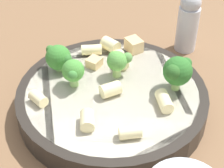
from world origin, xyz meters
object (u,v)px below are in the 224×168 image
(pasta_bowl, at_px, (112,98))
(rigatoni_3, at_px, (87,120))
(rigatoni_1, at_px, (111,45))
(rigatoni_4, at_px, (38,98))
(rigatoni_5, at_px, (164,101))
(rigatoni_7, at_px, (122,60))
(chicken_chunk_0, at_px, (94,62))
(pepper_shaker, at_px, (188,22))
(chicken_chunk_1, at_px, (134,45))
(broccoli_floret_3, at_px, (120,61))
(rigatoni_6, at_px, (92,50))
(broccoli_floret_0, at_px, (178,71))
(rigatoni_0, at_px, (108,89))
(rigatoni_2, at_px, (130,133))
(broccoli_floret_1, at_px, (59,58))
(broccoli_floret_2, at_px, (73,71))

(pasta_bowl, height_order, rigatoni_3, rigatoni_3)
(rigatoni_1, distance_m, rigatoni_4, 0.14)
(rigatoni_5, distance_m, rigatoni_7, 0.09)
(chicken_chunk_0, bearing_deg, pepper_shaker, 44.55)
(rigatoni_1, relative_size, chicken_chunk_1, 1.06)
(chicken_chunk_1, bearing_deg, rigatoni_5, -63.57)
(broccoli_floret_3, bearing_deg, rigatoni_3, -100.61)
(rigatoni_6, bearing_deg, rigatoni_4, -107.91)
(broccoli_floret_0, relative_size, pepper_shaker, 0.48)
(broccoli_floret_3, relative_size, rigatoni_1, 1.48)
(pepper_shaker, bearing_deg, rigatoni_0, -117.14)
(pepper_shaker, bearing_deg, chicken_chunk_1, -136.60)
(rigatoni_2, height_order, rigatoni_5, rigatoni_5)
(broccoli_floret_1, xyz_separation_m, rigatoni_6, (0.03, 0.04, -0.01))
(pasta_bowl, bearing_deg, broccoli_floret_0, 14.05)
(rigatoni_1, bearing_deg, rigatoni_4, -115.35)
(pasta_bowl, height_order, rigatoni_0, rigatoni_0)
(broccoli_floret_0, relative_size, rigatoni_5, 1.54)
(rigatoni_2, relative_size, rigatoni_6, 0.85)
(rigatoni_2, distance_m, chicken_chunk_1, 0.16)
(broccoli_floret_0, xyz_separation_m, broccoli_floret_1, (-0.15, 0.01, -0.01))
(rigatoni_6, bearing_deg, rigatoni_1, 31.53)
(rigatoni_4, bearing_deg, rigatoni_2, -15.33)
(broccoli_floret_3, xyz_separation_m, pepper_shaker, (0.08, 0.13, -0.01))
(broccoli_floret_2, bearing_deg, broccoli_floret_1, 134.24)
(rigatoni_1, distance_m, chicken_chunk_0, 0.04)
(broccoli_floret_1, height_order, rigatoni_5, broccoli_floret_1)
(chicken_chunk_0, xyz_separation_m, pepper_shaker, (0.12, 0.11, 0.01))
(broccoli_floret_2, bearing_deg, rigatoni_0, -9.93)
(rigatoni_4, bearing_deg, chicken_chunk_0, 61.57)
(pasta_bowl, distance_m, broccoli_floret_2, 0.06)
(broccoli_floret_3, distance_m, rigatoni_5, 0.08)
(pasta_bowl, bearing_deg, rigatoni_1, 103.35)
(broccoli_floret_0, bearing_deg, rigatoni_6, 156.65)
(pasta_bowl, distance_m, broccoli_floret_0, 0.09)
(rigatoni_2, height_order, chicken_chunk_1, chicken_chunk_1)
(broccoli_floret_2, bearing_deg, rigatoni_5, -7.29)
(rigatoni_5, bearing_deg, broccoli_floret_0, 72.43)
(broccoli_floret_1, xyz_separation_m, rigatoni_4, (-0.00, -0.07, -0.01))
(broccoli_floret_3, height_order, chicken_chunk_0, broccoli_floret_3)
(rigatoni_1, bearing_deg, rigatoni_5, -49.66)
(broccoli_floret_0, bearing_deg, chicken_chunk_1, 131.30)
(broccoli_floret_3, xyz_separation_m, rigatoni_0, (-0.01, -0.04, -0.01))
(broccoli_floret_2, relative_size, pepper_shaker, 0.39)
(rigatoni_6, bearing_deg, pasta_bowl, -58.23)
(rigatoni_1, relative_size, rigatoni_5, 0.84)
(rigatoni_5, height_order, pepper_shaker, pepper_shaker)
(broccoli_floret_0, bearing_deg, broccoli_floret_3, 170.60)
(rigatoni_3, xyz_separation_m, pepper_shaker, (0.10, 0.22, 0.01))
(rigatoni_5, xyz_separation_m, pepper_shaker, (0.02, 0.17, 0.01))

